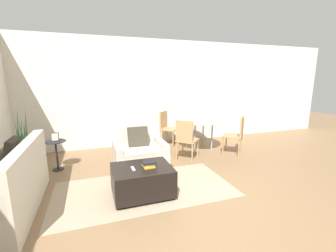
{
  "coord_description": "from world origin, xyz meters",
  "views": [
    {
      "loc": [
        -1.34,
        -2.42,
        1.75
      ],
      "look_at": [
        0.21,
        2.05,
        0.75
      ],
      "focal_mm": 24.0,
      "sensor_mm": 36.0,
      "label": 1
    }
  ],
  "objects_px": {
    "ottoman": "(142,180)",
    "dining_chair_near_right": "(237,133)",
    "tv_remote_primary": "(133,169)",
    "book_stack": "(149,164)",
    "side_table": "(56,150)",
    "couch": "(2,191)",
    "picture_frame": "(55,137)",
    "dining_table": "(200,123)",
    "potted_plant": "(26,159)",
    "dining_chair_far_left": "(167,126)",
    "armchair": "(139,154)",
    "dining_chair_near_left": "(186,137)"
  },
  "relations": [
    {
      "from": "ottoman",
      "to": "dining_chair_near_right",
      "type": "xyz_separation_m",
      "value": [
        2.51,
        1.14,
        0.27
      ]
    },
    {
      "from": "tv_remote_primary",
      "to": "book_stack",
      "type": "bearing_deg",
      "value": 0.87
    },
    {
      "from": "side_table",
      "to": "ottoman",
      "type": "bearing_deg",
      "value": -47.52
    },
    {
      "from": "couch",
      "to": "picture_frame",
      "type": "bearing_deg",
      "value": 70.72
    },
    {
      "from": "side_table",
      "to": "picture_frame",
      "type": "relative_size",
      "value": 3.63
    },
    {
      "from": "dining_table",
      "to": "potted_plant",
      "type": "bearing_deg",
      "value": -175.9
    },
    {
      "from": "book_stack",
      "to": "dining_chair_far_left",
      "type": "bearing_deg",
      "value": 65.56
    },
    {
      "from": "tv_remote_primary",
      "to": "picture_frame",
      "type": "distance_m",
      "value": 1.94
    },
    {
      "from": "potted_plant",
      "to": "side_table",
      "type": "xyz_separation_m",
      "value": [
        0.54,
        -0.04,
        0.13
      ]
    },
    {
      "from": "couch",
      "to": "book_stack",
      "type": "distance_m",
      "value": 1.95
    },
    {
      "from": "tv_remote_primary",
      "to": "armchair",
      "type": "bearing_deg",
      "value": 73.3
    },
    {
      "from": "dining_chair_near_right",
      "to": "dining_chair_far_left",
      "type": "distance_m",
      "value": 1.82
    },
    {
      "from": "armchair",
      "to": "couch",
      "type": "bearing_deg",
      "value": -157.12
    },
    {
      "from": "couch",
      "to": "tv_remote_primary",
      "type": "relative_size",
      "value": 11.41
    },
    {
      "from": "potted_plant",
      "to": "picture_frame",
      "type": "relative_size",
      "value": 7.76
    },
    {
      "from": "armchair",
      "to": "potted_plant",
      "type": "relative_size",
      "value": 0.76
    },
    {
      "from": "potted_plant",
      "to": "picture_frame",
      "type": "distance_m",
      "value": 0.66
    },
    {
      "from": "book_stack",
      "to": "dining_chair_near_left",
      "type": "distance_m",
      "value": 1.61
    },
    {
      "from": "couch",
      "to": "dining_chair_far_left",
      "type": "height_order",
      "value": "couch"
    },
    {
      "from": "ottoman",
      "to": "dining_table",
      "type": "height_order",
      "value": "dining_table"
    },
    {
      "from": "book_stack",
      "to": "potted_plant",
      "type": "distance_m",
      "value": 2.53
    },
    {
      "from": "armchair",
      "to": "dining_chair_far_left",
      "type": "bearing_deg",
      "value": 54.33
    },
    {
      "from": "dining_chair_far_left",
      "to": "armchair",
      "type": "bearing_deg",
      "value": -125.67
    },
    {
      "from": "dining_table",
      "to": "dining_chair_near_right",
      "type": "xyz_separation_m",
      "value": [
        0.64,
        -0.64,
        -0.14
      ]
    },
    {
      "from": "ottoman",
      "to": "dining_chair_near_left",
      "type": "relative_size",
      "value": 0.98
    },
    {
      "from": "dining_chair_far_left",
      "to": "dining_chair_near_left",
      "type": "bearing_deg",
      "value": -90.0
    },
    {
      "from": "armchair",
      "to": "picture_frame",
      "type": "relative_size",
      "value": 5.93
    },
    {
      "from": "side_table",
      "to": "dining_chair_near_left",
      "type": "relative_size",
      "value": 0.65
    },
    {
      "from": "side_table",
      "to": "dining_chair_far_left",
      "type": "xyz_separation_m",
      "value": [
        2.57,
        0.95,
        0.11
      ]
    },
    {
      "from": "picture_frame",
      "to": "dining_table",
      "type": "bearing_deg",
      "value": 5.48
    },
    {
      "from": "dining_chair_near_right",
      "to": "dining_chair_far_left",
      "type": "bearing_deg",
      "value": 135.0
    },
    {
      "from": "armchair",
      "to": "tv_remote_primary",
      "type": "height_order",
      "value": "armchair"
    },
    {
      "from": "potted_plant",
      "to": "dining_chair_near_left",
      "type": "distance_m",
      "value": 3.14
    },
    {
      "from": "picture_frame",
      "to": "dining_table",
      "type": "relative_size",
      "value": 0.14
    },
    {
      "from": "armchair",
      "to": "tv_remote_primary",
      "type": "relative_size",
      "value": 5.91
    },
    {
      "from": "armchair",
      "to": "dining_chair_near_left",
      "type": "height_order",
      "value": "dining_chair_near_left"
    },
    {
      "from": "side_table",
      "to": "book_stack",
      "type": "bearing_deg",
      "value": -45.85
    },
    {
      "from": "tv_remote_primary",
      "to": "dining_chair_near_left",
      "type": "bearing_deg",
      "value": 40.73
    },
    {
      "from": "couch",
      "to": "dining_table",
      "type": "bearing_deg",
      "value": 24.43
    },
    {
      "from": "dining_chair_far_left",
      "to": "ottoman",
      "type": "bearing_deg",
      "value": -116.66
    },
    {
      "from": "potted_plant",
      "to": "couch",
      "type": "bearing_deg",
      "value": -87.66
    },
    {
      "from": "couch",
      "to": "armchair",
      "type": "xyz_separation_m",
      "value": [
        1.98,
        0.84,
        0.02
      ]
    },
    {
      "from": "side_table",
      "to": "dining_table",
      "type": "relative_size",
      "value": 0.49
    },
    {
      "from": "couch",
      "to": "side_table",
      "type": "distance_m",
      "value": 1.45
    },
    {
      "from": "potted_plant",
      "to": "dining_chair_far_left",
      "type": "xyz_separation_m",
      "value": [
        3.11,
        0.91,
        0.24
      ]
    },
    {
      "from": "armchair",
      "to": "side_table",
      "type": "relative_size",
      "value": 1.63
    },
    {
      "from": "side_table",
      "to": "tv_remote_primary",
      "type": "bearing_deg",
      "value": -51.1
    },
    {
      "from": "book_stack",
      "to": "picture_frame",
      "type": "bearing_deg",
      "value": 134.15
    },
    {
      "from": "dining_chair_near_left",
      "to": "side_table",
      "type": "bearing_deg",
      "value": 172.57
    },
    {
      "from": "ottoman",
      "to": "dining_chair_near_left",
      "type": "distance_m",
      "value": 1.69
    }
  ]
}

